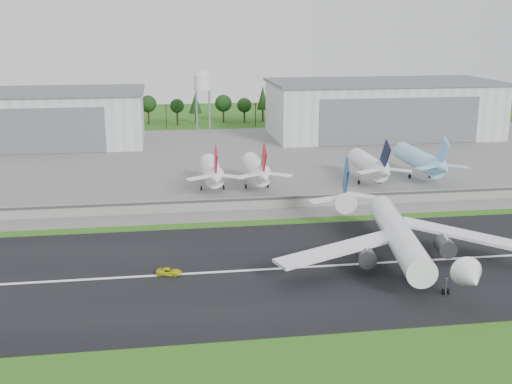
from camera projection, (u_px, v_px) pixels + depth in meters
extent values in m
plane|color=#1F5814|center=(297.00, 287.00, 125.86)|extent=(600.00, 600.00, 0.00)
cube|color=black|center=(287.00, 268.00, 135.40)|extent=(320.00, 60.00, 0.10)
cube|color=white|center=(287.00, 268.00, 135.39)|extent=(220.00, 1.00, 0.02)
cube|color=slate|center=(229.00, 161.00, 240.53)|extent=(320.00, 150.00, 0.10)
cube|color=gray|center=(255.00, 203.00, 177.97)|extent=(240.00, 0.50, 3.50)
cube|color=#38383A|center=(256.00, 199.00, 177.37)|extent=(240.00, 0.12, 0.70)
cube|color=silver|center=(28.00, 119.00, 269.09)|extent=(95.00, 42.00, 22.00)
cube|color=#595B60|center=(26.00, 92.00, 266.12)|extent=(97.00, 44.00, 1.20)
cube|color=#595B60|center=(18.00, 132.00, 249.32)|extent=(66.50, 0.30, 18.04)
cube|color=silver|center=(382.00, 110.00, 291.42)|extent=(100.00, 45.00, 24.00)
cube|color=#595B60|center=(383.00, 82.00, 288.20)|extent=(102.00, 47.00, 1.20)
cube|color=#595B60|center=(400.00, 121.00, 270.26)|extent=(70.00, 0.30, 19.68)
cylinder|color=#99999E|center=(197.00, 113.00, 296.08)|extent=(0.50, 0.50, 20.00)
cylinder|color=#99999E|center=(209.00, 111.00, 302.69)|extent=(0.50, 0.50, 20.00)
cylinder|color=silver|center=(203.00, 83.00, 295.94)|extent=(8.00, 8.00, 7.00)
cone|color=silver|center=(202.00, 72.00, 294.73)|extent=(8.40, 8.40, 2.40)
cylinder|color=white|center=(398.00, 235.00, 137.36)|extent=(13.13, 44.35, 5.80)
cone|color=white|center=(471.00, 278.00, 114.42)|extent=(6.73, 6.89, 5.80)
cone|color=white|center=(344.00, 199.00, 161.37)|extent=(6.95, 9.80, 5.51)
cube|color=navy|center=(346.00, 179.00, 159.55)|extent=(2.10, 9.49, 11.13)
cube|color=white|center=(463.00, 235.00, 140.30)|extent=(25.50, 21.46, 2.65)
cylinder|color=#333338|center=(445.00, 246.00, 137.65)|extent=(4.67, 6.06, 3.80)
cube|color=white|center=(363.00, 196.00, 162.33)|extent=(9.46, 7.02, 0.98)
cube|color=white|center=(339.00, 249.00, 131.16)|extent=(28.29, 14.01, 2.65)
cylinder|color=#333338|center=(366.00, 256.00, 131.87)|extent=(4.67, 6.06, 3.80)
cube|color=white|center=(327.00, 199.00, 159.28)|extent=(9.37, 4.47, 0.98)
cube|color=#99999E|center=(407.00, 261.00, 134.84)|extent=(14.91, 31.26, 3.20)
cylinder|color=black|center=(372.00, 256.00, 140.11)|extent=(0.65, 1.55, 1.50)
imported|color=#C9CE18|center=(169.00, 272.00, 131.58)|extent=(5.56, 3.50, 1.43)
cylinder|color=white|center=(212.00, 170.00, 199.35)|extent=(5.80, 24.00, 5.80)
cone|color=white|center=(216.00, 179.00, 184.28)|extent=(5.51, 7.00, 5.51)
cube|color=#A90D24|center=(216.00, 162.00, 183.54)|extent=(0.45, 8.59, 10.02)
cylinder|color=#99999E|center=(201.00, 186.00, 198.06)|extent=(0.32, 0.32, 3.00)
cylinder|color=#99999E|center=(224.00, 185.00, 199.08)|extent=(0.32, 0.32, 3.00)
cylinder|color=black|center=(201.00, 188.00, 198.24)|extent=(0.40, 1.40, 1.40)
cylinder|color=white|center=(256.00, 168.00, 201.37)|extent=(5.92, 24.00, 5.92)
cone|color=white|center=(264.00, 177.00, 186.30)|extent=(5.63, 7.00, 5.63)
cube|color=#9F0C0D|center=(264.00, 160.00, 185.55)|extent=(0.45, 8.59, 10.02)
cylinder|color=#99999E|center=(246.00, 184.00, 200.09)|extent=(0.32, 0.32, 3.00)
cylinder|color=#99999E|center=(268.00, 183.00, 201.11)|extent=(0.32, 0.32, 3.00)
cylinder|color=black|center=(246.00, 186.00, 200.27)|extent=(0.40, 1.40, 1.40)
cylinder|color=white|center=(368.00, 164.00, 206.68)|extent=(6.15, 24.00, 6.15)
cone|color=white|center=(385.00, 172.00, 191.61)|extent=(5.85, 7.00, 5.85)
cube|color=black|center=(385.00, 156.00, 190.86)|extent=(0.45, 8.59, 10.02)
cylinder|color=#99999E|center=(359.00, 180.00, 205.43)|extent=(0.32, 0.32, 3.00)
cylinder|color=#99999E|center=(380.00, 179.00, 206.45)|extent=(0.32, 0.32, 3.00)
cylinder|color=black|center=(359.00, 182.00, 205.60)|extent=(0.40, 1.40, 1.40)
cylinder|color=#8BD1F0|center=(418.00, 159.00, 214.22)|extent=(6.32, 30.00, 6.32)
cone|color=#8BD1F0|center=(442.00, 168.00, 196.29)|extent=(6.00, 7.00, 6.00)
cube|color=#78B1F5|center=(443.00, 153.00, 195.54)|extent=(0.45, 8.59, 10.02)
cylinder|color=#99999E|center=(410.00, 174.00, 212.99)|extent=(0.32, 0.32, 3.00)
cylinder|color=#99999E|center=(430.00, 174.00, 214.01)|extent=(0.32, 0.32, 3.00)
cylinder|color=black|center=(410.00, 176.00, 213.17)|extent=(0.40, 1.40, 1.40)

